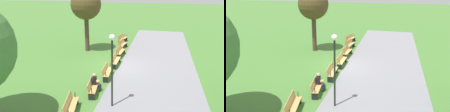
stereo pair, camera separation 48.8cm
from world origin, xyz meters
TOP-DOWN VIEW (x-y plane):
  - ground_plane at (0.00, 0.00)m, footprint 120.00×120.00m
  - path_paving at (-0.00, 3.30)m, footprint 29.39×6.09m
  - bench_0 at (-7.41, -0.84)m, footprint 1.97×0.86m
  - bench_1 at (-4.96, -0.41)m, footprint 1.96×0.73m
  - bench_2 at (-2.49, -0.16)m, footprint 1.94×0.60m
  - bench_3 at (-0.00, -0.07)m, footprint 1.91×0.47m
  - bench_4 at (2.49, -0.16)m, footprint 1.94×0.60m
  - bench_5 at (4.96, -0.41)m, footprint 1.96×0.73m
  - bench_6 at (7.41, -0.84)m, footprint 1.97×0.86m
  - person_seated at (4.66, -0.31)m, footprint 0.38×0.55m
  - tree_1 at (-3.47, -3.69)m, footprint 2.91×2.91m
  - lamp_post at (6.18, 1.09)m, footprint 0.32×0.32m

SIDE VIEW (x-z plane):
  - ground_plane at x=0.00m, z-range 0.00..0.00m
  - path_paving at x=0.00m, z-range 0.00..0.01m
  - bench_0 at x=-7.41m, z-range 0.03..0.92m
  - bench_1 at x=-4.96m, z-range 0.03..0.92m
  - bench_2 at x=-2.49m, z-range 0.03..0.92m
  - bench_3 at x=0.00m, z-range 0.03..0.92m
  - bench_4 at x=2.49m, z-range 0.03..0.92m
  - bench_5 at x=4.96m, z-range 0.03..0.92m
  - bench_6 at x=7.41m, z-range 0.03..0.92m
  - person_seated at x=4.66m, z-range 0.04..1.24m
  - lamp_post at x=6.18m, z-range 0.79..4.87m
  - tree_1 at x=-3.47m, z-range 1.49..7.51m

